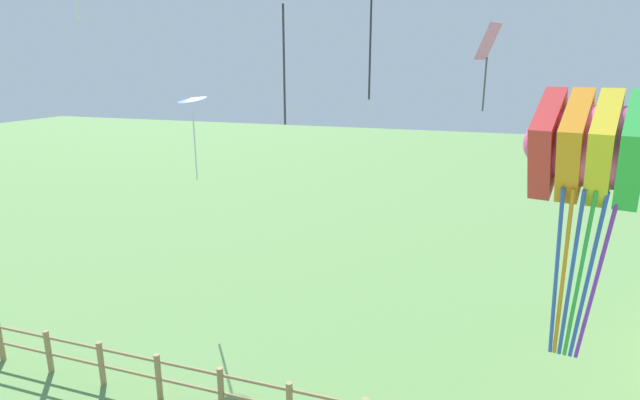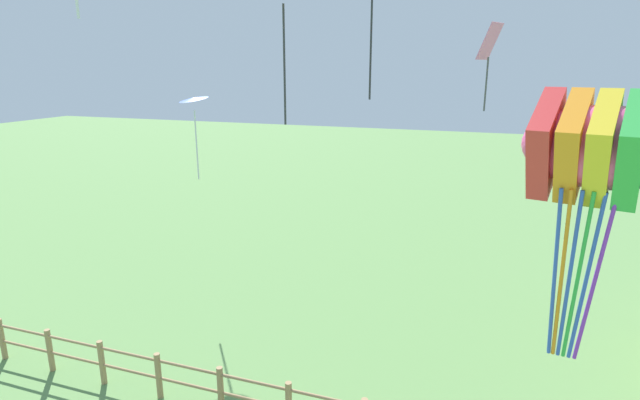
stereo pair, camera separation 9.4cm
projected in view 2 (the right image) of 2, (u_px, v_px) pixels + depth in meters
kite_rainbow_parafoil at (602, 149)px, 6.72m from camera, size 2.38×1.99×3.98m
kite_blue_delta at (194, 102)px, 16.02m from camera, size 1.33×1.33×2.78m
kite_pink_diamond at (489, 50)px, 13.50m from camera, size 0.66×0.84×2.34m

